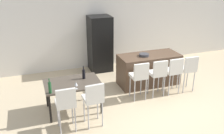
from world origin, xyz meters
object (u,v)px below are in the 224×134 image
dining_table (73,85)px  refrigerator (100,44)px  kitchen_island (149,69)px  fruit_bowl (144,55)px  wine_bottle_left (50,87)px  bar_chair_left (139,75)px  bar_chair_far (188,68)px  dining_chair_far (94,98)px  bar_chair_right (174,70)px  bar_chair_middle (158,72)px  dining_chair_near (66,102)px  wine_glass_middle (76,84)px  wine_bottle_end (84,74)px

dining_table → refrigerator: bearing=59.0°
dining_table → kitchen_island: bearing=16.9°
fruit_bowl → wine_bottle_left: bearing=-159.1°
bar_chair_left → fruit_bowl: size_ratio=3.67×
kitchen_island → fruit_bowl: bearing=-168.6°
bar_chair_far → dining_chair_far: 3.02m
bar_chair_right → refrigerator: bearing=120.6°
dining_chair_far → bar_chair_middle: bearing=21.1°
bar_chair_left → dining_chair_near: (-2.03, -0.76, 0.00)m
bar_chair_left → bar_chair_far: same height
bar_chair_right → wine_bottle_left: size_ratio=3.03×
wine_bottle_left → wine_glass_middle: (0.58, 0.01, -0.01)m
bar_chair_right → refrigerator: 2.71m
wine_glass_middle → wine_bottle_end: bearing=59.5°
dining_chair_near → refrigerator: (1.67, 3.09, 0.22)m
dining_chair_far → refrigerator: (1.08, 3.09, 0.22)m
kitchen_island → dining_chair_far: 2.62m
dining_chair_near → dining_chair_far: size_ratio=1.00×
dining_table → dining_chair_far: dining_chair_far is taller
bar_chair_left → dining_chair_far: same height
bar_chair_middle → dining_table: size_ratio=0.80×
bar_chair_left → fruit_bowl: bar_chair_left is taller
wine_glass_middle → refrigerator: size_ratio=0.09×
wine_bottle_end → fruit_bowl: bearing=16.2°
dining_table → dining_chair_near: 0.86m
bar_chair_right → dining_chair_near: same height
fruit_bowl → dining_chair_near: bearing=-149.2°
kitchen_island → dining_chair_far: dining_chair_far is taller
wine_bottle_left → wine_glass_middle: 0.58m
dining_chair_near → refrigerator: 3.52m
bar_chair_right → bar_chair_far: same height
refrigerator → fruit_bowl: (0.84, -1.59, 0.04)m
wine_glass_middle → refrigerator: refrigerator is taller
kitchen_island → wine_bottle_left: size_ratio=5.14×
bar_chair_left → wine_bottle_left: wine_bottle_left is taller
wine_bottle_end → fruit_bowl: 1.98m
bar_chair_right → dining_table: (-2.75, 0.04, -0.03)m
bar_chair_middle → fruit_bowl: size_ratio=3.67×
refrigerator → dining_table: bearing=-121.0°
wine_bottle_left → fruit_bowl: bearing=20.9°
wine_bottle_end → wine_glass_middle: size_ratio=1.87×
bar_chair_far → fruit_bowl: size_ratio=3.67×
bar_chair_middle → wine_bottle_end: bearing=174.7°
dining_chair_near → bar_chair_middle: bearing=16.5°
kitchen_island → dining_chair_near: dining_chair_near is taller
fruit_bowl → bar_chair_right: bearing=-53.6°
bar_chair_left → dining_chair_far: (-1.44, -0.76, 0.00)m
dining_chair_near → wine_glass_middle: size_ratio=6.03×
dining_table → wine_bottle_end: wine_bottle_end is taller
wine_bottle_end → kitchen_island: bearing=15.8°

